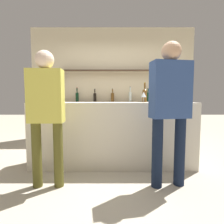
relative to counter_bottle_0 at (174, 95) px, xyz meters
The scene contains 11 objects.
ground_plane 1.47m from the counter_bottle_0, behind, with size 16.00×16.00×0.00m, color #B2A893.
bar_counter 1.14m from the counter_bottle_0, behind, with size 2.47×0.51×0.99m, color beige.
back_wall 2.09m from the counter_bottle_0, 117.79° to the left, with size 4.07×0.12×2.80m, color beige.
back_shelf 1.91m from the counter_bottle_0, 120.40° to the left, with size 2.59×0.18×1.74m.
counter_bottle_0 is the anchor object (origin of this frame).
counter_bottle_1 0.47m from the counter_bottle_0, 164.83° to the left, with size 0.07×0.07×0.32m.
counter_bottle_2 2.04m from the counter_bottle_0, behind, with size 0.07×0.07×0.36m.
wine_glass 0.49m from the counter_bottle_0, behind, with size 0.08×0.08×0.16m.
cork_jar 1.90m from the counter_bottle_0, behind, with size 0.12×0.12×0.17m.
customer_left 1.88m from the counter_bottle_0, 158.73° to the right, with size 0.40×0.21×1.60m.
customer_right 0.73m from the counter_bottle_0, 114.33° to the right, with size 0.48×0.27×1.71m.
Camera 1 is at (-0.01, -2.68, 1.07)m, focal length 28.00 mm.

